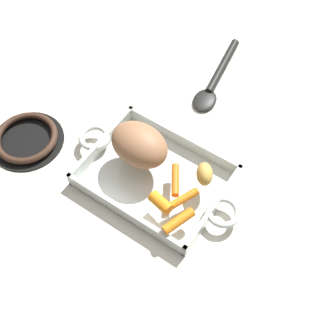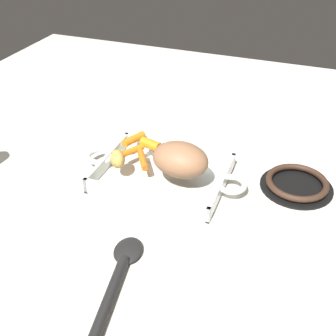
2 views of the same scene
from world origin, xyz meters
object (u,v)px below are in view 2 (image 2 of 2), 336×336
at_px(baby_carrot_northeast, 133,151).
at_px(baby_carrot_southwest, 134,139).
at_px(roasting_dish, 163,175).
at_px(serving_spoon, 117,279).
at_px(stove_burner_rear, 297,184).
at_px(baby_carrot_southeast, 150,144).
at_px(baby_carrot_northwest, 143,159).
at_px(pork_roast, 180,160).
at_px(potato_near_roast, 118,159).

xyz_separation_m(baby_carrot_northeast, baby_carrot_southwest, (0.02, -0.05, 0.00)).
height_order(roasting_dish, serving_spoon, roasting_dish).
xyz_separation_m(roasting_dish, stove_burner_rear, (-0.29, -0.08, -0.00)).
height_order(roasting_dish, baby_carrot_southeast, baby_carrot_southeast).
distance_m(baby_carrot_northwest, baby_carrot_southeast, 0.06).
bearing_deg(serving_spoon, baby_carrot_southwest, 10.75).
height_order(stove_burner_rear, serving_spoon, stove_burner_rear).
relative_size(baby_carrot_southeast, serving_spoon, 0.19).
distance_m(baby_carrot_southwest, stove_burner_rear, 0.40).
height_order(roasting_dish, pork_roast, pork_roast).
bearing_deg(pork_roast, roasting_dish, -16.41).
xyz_separation_m(roasting_dish, pork_roast, (-0.05, 0.01, 0.06)).
relative_size(roasting_dish, baby_carrot_northeast, 6.27).
bearing_deg(serving_spoon, stove_burner_rear, -42.80).
bearing_deg(roasting_dish, potato_near_roast, 21.63).
bearing_deg(potato_near_roast, baby_carrot_northeast, -97.00).
xyz_separation_m(baby_carrot_northwest, potato_near_roast, (0.04, 0.04, 0.01)).
height_order(pork_roast, stove_burner_rear, pork_roast).
relative_size(baby_carrot_northeast, serving_spoon, 0.25).
bearing_deg(stove_burner_rear, baby_carrot_northwest, 12.40).
xyz_separation_m(roasting_dish, baby_carrot_northwest, (0.05, -0.00, 0.03)).
xyz_separation_m(pork_roast, baby_carrot_southwest, (0.15, -0.09, -0.03)).
bearing_deg(pork_roast, baby_carrot_southeast, -35.95).
bearing_deg(potato_near_roast, serving_spoon, 115.38).
bearing_deg(baby_carrot_northeast, roasting_dish, 163.55).
bearing_deg(baby_carrot_southeast, stove_burner_rear, -177.14).
xyz_separation_m(baby_carrot_northwest, serving_spoon, (-0.09, 0.31, -0.04)).
relative_size(roasting_dish, potato_near_roast, 8.04).
bearing_deg(baby_carrot_northeast, baby_carrot_southwest, -69.19).
xyz_separation_m(roasting_dish, baby_carrot_northeast, (0.09, -0.03, 0.03)).
bearing_deg(baby_carrot_southeast, baby_carrot_northeast, 47.92).
bearing_deg(baby_carrot_northeast, pork_roast, 163.56).
distance_m(stove_burner_rear, serving_spoon, 0.46).
bearing_deg(serving_spoon, pork_roast, -11.35).
bearing_deg(potato_near_roast, stove_burner_rear, -163.54).
height_order(baby_carrot_southwest, potato_near_roast, potato_near_roast).
bearing_deg(pork_roast, baby_carrot_northwest, -9.35).
bearing_deg(roasting_dish, baby_carrot_southeast, -47.64).
xyz_separation_m(baby_carrot_northwest, baby_carrot_southwest, (0.05, -0.07, 0.00)).
bearing_deg(potato_near_roast, pork_roast, -170.63).
distance_m(roasting_dish, baby_carrot_southeast, 0.09).
xyz_separation_m(pork_roast, baby_carrot_northwest, (0.10, -0.02, -0.03)).
bearing_deg(baby_carrot_northeast, baby_carrot_southeast, -132.08).
bearing_deg(roasting_dish, baby_carrot_southwest, -34.79).
bearing_deg(baby_carrot_southeast, potato_near_roast, 68.16).
height_order(baby_carrot_northwest, baby_carrot_southeast, baby_carrot_southeast).
distance_m(baby_carrot_northeast, baby_carrot_southwest, 0.05).
distance_m(baby_carrot_northeast, serving_spoon, 0.36).
bearing_deg(baby_carrot_northwest, baby_carrot_northeast, -32.50).
xyz_separation_m(pork_roast, baby_carrot_southeast, (0.10, -0.07, -0.03)).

